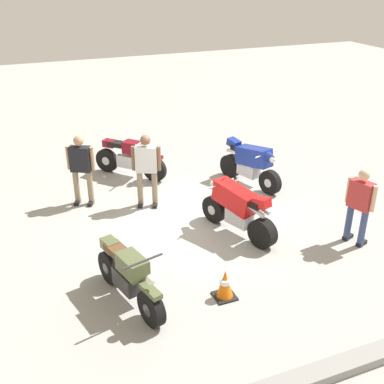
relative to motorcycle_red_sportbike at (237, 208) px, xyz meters
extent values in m
plane|color=#9E9E99|center=(0.50, -0.76, -0.59)|extent=(40.00, 40.00, 0.00)
cube|color=gray|center=(0.50, 3.84, -0.52)|extent=(14.00, 0.30, 0.15)
cylinder|color=black|center=(0.23, -0.62, -0.29)|extent=(0.35, 0.62, 0.60)
cylinder|color=black|center=(-0.23, 0.65, -0.29)|extent=(0.41, 0.64, 0.60)
cylinder|color=silver|center=(0.23, -0.62, -0.29)|extent=(0.24, 0.26, 0.21)
cylinder|color=silver|center=(-0.23, 0.65, -0.29)|extent=(0.24, 0.26, 0.21)
cube|color=silver|center=(-0.02, 0.06, -0.19)|extent=(0.45, 0.62, 0.32)
cube|color=red|center=(0.03, -0.08, 0.21)|extent=(0.67, 1.05, 0.57)
cone|color=red|center=(0.21, -0.57, 0.36)|extent=(0.44, 0.45, 0.39)
cube|color=black|center=(-0.11, 0.29, 0.28)|extent=(0.45, 0.65, 0.12)
cube|color=red|center=(-0.21, 0.57, 0.36)|extent=(0.32, 0.40, 0.23)
cylinder|color=silver|center=(-0.27, 0.50, 0.18)|extent=(0.22, 0.40, 0.17)
cylinder|color=silver|center=(-0.12, 0.56, 0.18)|extent=(0.22, 0.40, 0.17)
cylinder|color=silver|center=(0.16, -0.44, 0.38)|extent=(0.67, 0.27, 0.04)
sphere|color=silver|center=(0.23, -0.65, 0.31)|extent=(0.16, 0.16, 0.16)
cylinder|color=black|center=(-1.59, -1.37, -0.29)|extent=(0.34, 0.62, 0.60)
cylinder|color=black|center=(-1.17, -2.66, -0.29)|extent=(0.40, 0.64, 0.60)
cylinder|color=silver|center=(-1.59, -1.37, -0.29)|extent=(0.24, 0.26, 0.21)
cylinder|color=silver|center=(-1.17, -2.66, -0.29)|extent=(0.24, 0.26, 0.21)
cube|color=silver|center=(-1.36, -2.06, -0.19)|extent=(0.44, 0.62, 0.32)
cube|color=navy|center=(-1.41, -1.92, 0.21)|extent=(0.65, 1.05, 0.57)
cone|color=navy|center=(-1.57, -1.43, 0.36)|extent=(0.43, 0.44, 0.39)
cube|color=black|center=(-1.29, -2.30, 0.28)|extent=(0.43, 0.65, 0.12)
cube|color=navy|center=(-1.19, -2.59, 0.36)|extent=(0.32, 0.40, 0.23)
cylinder|color=silver|center=(-1.13, -2.51, 0.18)|extent=(0.21, 0.40, 0.17)
cylinder|color=silver|center=(-1.28, -2.56, 0.18)|extent=(0.21, 0.40, 0.17)
cylinder|color=silver|center=(-1.53, -1.56, 0.38)|extent=(0.68, 0.25, 0.04)
sphere|color=silver|center=(-1.59, -1.35, 0.31)|extent=(0.16, 0.16, 0.16)
cylinder|color=black|center=(0.76, -3.12, -0.27)|extent=(0.52, 0.55, 0.64)
cylinder|color=black|center=(1.75, -4.18, -0.27)|extent=(0.52, 0.55, 0.64)
cylinder|color=silver|center=(0.76, -3.12, -0.27)|extent=(0.26, 0.26, 0.22)
cylinder|color=silver|center=(1.75, -4.18, -0.27)|extent=(0.26, 0.26, 0.22)
cube|color=silver|center=(1.29, -3.69, -0.17)|extent=(0.59, 0.60, 0.32)
cube|color=maroon|center=(1.16, -3.54, 0.23)|extent=(0.62, 0.63, 0.30)
cube|color=maroon|center=(0.76, -3.12, 0.08)|extent=(0.42, 0.43, 0.08)
cube|color=black|center=(1.46, -3.87, 0.25)|extent=(0.60, 0.62, 0.12)
cube|color=maroon|center=(1.67, -4.09, 0.23)|extent=(0.38, 0.38, 0.18)
cylinder|color=silver|center=(1.44, -4.09, -0.22)|extent=(0.46, 0.48, 0.16)
cylinder|color=silver|center=(0.93, -3.30, 0.48)|extent=(0.54, 0.50, 0.04)
sphere|color=silver|center=(0.78, -3.14, 0.28)|extent=(0.16, 0.16, 0.16)
cylinder|color=black|center=(2.46, 1.97, -0.29)|extent=(0.31, 0.62, 0.60)
cylinder|color=black|center=(2.80, 0.67, -0.29)|extent=(0.31, 0.62, 0.60)
cylinder|color=#333333|center=(2.46, 1.97, -0.29)|extent=(0.23, 0.25, 0.21)
cylinder|color=#333333|center=(2.80, 0.67, -0.29)|extent=(0.23, 0.25, 0.21)
cube|color=#333333|center=(2.64, 1.27, -0.19)|extent=(0.41, 0.61, 0.32)
cube|color=#515B38|center=(2.59, 1.46, 0.21)|extent=(0.45, 0.62, 0.30)
cube|color=#515B38|center=(2.46, 1.97, 0.04)|extent=(0.27, 0.47, 0.08)
cube|color=brown|center=(2.70, 1.03, 0.23)|extent=(0.40, 0.65, 0.12)
cube|color=#515B38|center=(2.78, 0.74, 0.21)|extent=(0.29, 0.37, 0.18)
cylinder|color=#333333|center=(2.58, 0.84, -0.24)|extent=(0.25, 0.57, 0.16)
cylinder|color=#333333|center=(2.50, 1.78, 0.46)|extent=(0.69, 0.21, 0.04)
sphere|color=silver|center=(2.45, 2.00, 0.26)|extent=(0.16, 0.16, 0.16)
cylinder|color=gray|center=(1.48, -1.96, -0.17)|extent=(0.17, 0.17, 0.84)
cube|color=black|center=(1.50, -1.91, -0.55)|extent=(0.20, 0.28, 0.08)
cylinder|color=gray|center=(1.17, -1.83, -0.17)|extent=(0.17, 0.17, 0.84)
cube|color=black|center=(1.20, -1.77, -0.55)|extent=(0.20, 0.28, 0.08)
cube|color=silver|center=(1.33, -1.90, 0.55)|extent=(0.52, 0.39, 0.60)
cylinder|color=brown|center=(1.59, -2.01, 0.57)|extent=(0.12, 0.12, 0.56)
cylinder|color=brown|center=(1.07, -1.78, 0.57)|extent=(0.12, 0.12, 0.56)
sphere|color=brown|center=(1.33, -1.90, 0.99)|extent=(0.23, 0.23, 0.23)
cylinder|color=gray|center=(2.81, -2.62, -0.19)|extent=(0.18, 0.18, 0.82)
cube|color=black|center=(2.84, -2.57, -0.55)|extent=(0.21, 0.28, 0.08)
cylinder|color=gray|center=(2.52, -2.47, -0.19)|extent=(0.18, 0.18, 0.82)
cube|color=black|center=(2.55, -2.41, -0.55)|extent=(0.21, 0.28, 0.08)
cube|color=black|center=(2.67, -2.54, 0.51)|extent=(0.51, 0.41, 0.58)
cylinder|color=tan|center=(2.91, -2.67, 0.53)|extent=(0.12, 0.12, 0.54)
cylinder|color=tan|center=(2.42, -2.41, 0.53)|extent=(0.12, 0.12, 0.54)
sphere|color=tan|center=(2.67, -2.54, 0.94)|extent=(0.22, 0.22, 0.22)
cylinder|color=#384772|center=(-2.04, 1.36, -0.20)|extent=(0.16, 0.16, 0.79)
cube|color=black|center=(-2.10, 1.35, -0.55)|extent=(0.28, 0.18, 0.08)
cylinder|color=#384772|center=(-1.95, 1.07, -0.20)|extent=(0.16, 0.16, 0.79)
cube|color=black|center=(-2.00, 1.05, -0.55)|extent=(0.28, 0.18, 0.08)
cube|color=#B23333|center=(-2.00, 1.22, 0.48)|extent=(0.35, 0.49, 0.56)
cylinder|color=#D8AD8C|center=(-2.08, 1.47, 0.49)|extent=(0.11, 0.11, 0.53)
cylinder|color=#D8AD8C|center=(-1.91, 0.96, 0.49)|extent=(0.11, 0.11, 0.53)
sphere|color=#D8AD8C|center=(-2.00, 1.22, 0.90)|extent=(0.21, 0.21, 0.21)
cube|color=black|center=(1.13, 1.80, -0.58)|extent=(0.36, 0.36, 0.03)
cone|color=orange|center=(1.13, 1.80, -0.31)|extent=(0.28, 0.28, 0.50)
cylinder|color=white|center=(1.13, 1.80, -0.27)|extent=(0.19, 0.19, 0.08)
camera|label=1|loc=(4.02, 7.54, 4.48)|focal=44.36mm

